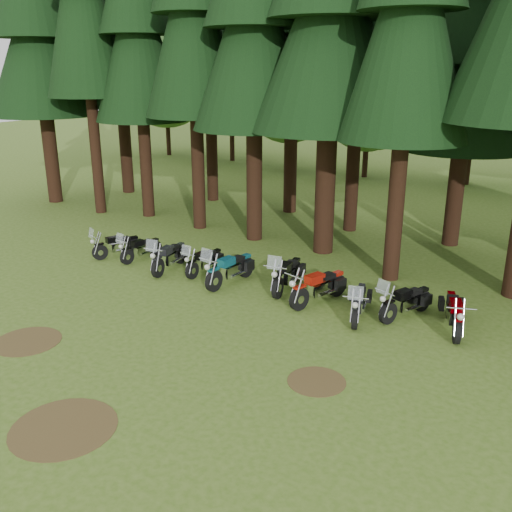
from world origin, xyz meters
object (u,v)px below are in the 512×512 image
(motorcycle_0, at_px, (117,246))
(motorcycle_6, at_px, (319,288))
(motorcycle_2, at_px, (169,257))
(motorcycle_7, at_px, (358,303))
(motorcycle_8, at_px, (406,303))
(motorcycle_9, at_px, (454,314))
(motorcycle_4, at_px, (230,270))
(motorcycle_1, at_px, (141,249))
(motorcycle_5, at_px, (287,275))
(motorcycle_3, at_px, (204,262))

(motorcycle_0, height_order, motorcycle_6, motorcycle_0)
(motorcycle_0, bearing_deg, motorcycle_2, 19.44)
(motorcycle_2, distance_m, motorcycle_7, 7.42)
(motorcycle_2, bearing_deg, motorcycle_8, -6.35)
(motorcycle_8, bearing_deg, motorcycle_9, 17.07)
(motorcycle_2, height_order, motorcycle_4, motorcycle_4)
(motorcycle_0, distance_m, motorcycle_1, 1.08)
(motorcycle_7, bearing_deg, motorcycle_5, 147.41)
(motorcycle_5, distance_m, motorcycle_9, 5.45)
(motorcycle_6, bearing_deg, motorcycle_3, -165.93)
(motorcycle_1, distance_m, motorcycle_9, 11.67)
(motorcycle_0, bearing_deg, motorcycle_8, 24.27)
(motorcycle_8, relative_size, motorcycle_9, 0.98)
(motorcycle_9, bearing_deg, motorcycle_8, 155.23)
(motorcycle_4, bearing_deg, motorcycle_0, -175.57)
(motorcycle_7, relative_size, motorcycle_9, 0.99)
(motorcycle_3, height_order, motorcycle_9, motorcycle_3)
(motorcycle_2, distance_m, motorcycle_9, 9.99)
(motorcycle_1, bearing_deg, motorcycle_3, 9.05)
(motorcycle_3, distance_m, motorcycle_6, 4.67)
(motorcycle_1, distance_m, motorcycle_8, 10.26)
(motorcycle_3, height_order, motorcycle_4, motorcycle_4)
(motorcycle_1, bearing_deg, motorcycle_6, 5.82)
(motorcycle_7, bearing_deg, motorcycle_4, 160.70)
(motorcycle_7, bearing_deg, motorcycle_9, -1.07)
(motorcycle_8, bearing_deg, motorcycle_3, -157.61)
(motorcycle_7, xyz_separation_m, motorcycle_9, (2.55, 0.75, 0.01))
(motorcycle_5, relative_size, motorcycle_9, 1.09)
(motorcycle_1, xyz_separation_m, motorcycle_9, (11.66, 0.41, 0.06))
(motorcycle_6, bearing_deg, motorcycle_0, -162.41)
(motorcycle_4, height_order, motorcycle_9, motorcycle_4)
(motorcycle_5, relative_size, motorcycle_8, 1.11)
(motorcycle_5, distance_m, motorcycle_6, 1.46)
(motorcycle_0, height_order, motorcycle_8, motorcycle_8)
(motorcycle_2, xyz_separation_m, motorcycle_5, (4.52, 0.73, 0.02))
(motorcycle_5, distance_m, motorcycle_8, 4.03)
(motorcycle_4, height_order, motorcycle_7, motorcycle_4)
(motorcycle_0, xyz_separation_m, motorcycle_1, (1.06, 0.23, -0.01))
(motorcycle_0, relative_size, motorcycle_6, 0.84)
(motorcycle_7, height_order, motorcycle_8, motorcycle_7)
(motorcycle_1, relative_size, motorcycle_4, 0.82)
(motorcycle_3, xyz_separation_m, motorcycle_9, (8.71, 0.23, 0.05))
(motorcycle_5, bearing_deg, motorcycle_1, 174.40)
(motorcycle_4, distance_m, motorcycle_9, 7.34)
(motorcycle_0, relative_size, motorcycle_2, 0.86)
(motorcycle_3, height_order, motorcycle_8, motorcycle_8)
(motorcycle_0, distance_m, motorcycle_2, 2.75)
(motorcycle_1, xyz_separation_m, motorcycle_5, (6.21, 0.45, 0.09))
(motorcycle_2, xyz_separation_m, motorcycle_8, (8.55, 0.77, -0.02))
(motorcycle_0, bearing_deg, motorcycle_6, 22.41)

